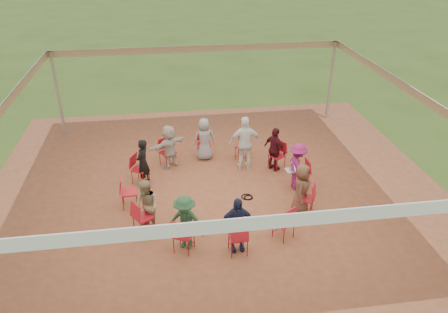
{
  "coord_description": "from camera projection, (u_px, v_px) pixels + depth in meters",
  "views": [
    {
      "loc": [
        -1.32,
        -10.23,
        6.76
      ],
      "look_at": [
        0.21,
        0.3,
        1.1
      ],
      "focal_mm": 35.0,
      "sensor_mm": 36.0,
      "label": 1
    }
  ],
  "objects": [
    {
      "name": "ground",
      "position": [
        218.0,
        196.0,
        12.28
      ],
      "size": [
        80.0,
        80.0,
        0.0
      ],
      "primitive_type": "plane",
      "color": "#344F18",
      "rests_on": "ground"
    },
    {
      "name": "dirt_patch",
      "position": [
        218.0,
        196.0,
        12.27
      ],
      "size": [
        13.0,
        13.0,
        0.0
      ],
      "primitive_type": "plane",
      "color": "brown",
      "rests_on": "ground"
    },
    {
      "name": "tent",
      "position": [
        217.0,
        119.0,
        11.16
      ],
      "size": [
        10.33,
        10.33,
        3.0
      ],
      "color": "#B2B2B7",
      "rests_on": "ground"
    },
    {
      "name": "chair_0",
      "position": [
        301.0,
        174.0,
        12.5
      ],
      "size": [
        0.46,
        0.44,
        0.9
      ],
      "primitive_type": null,
      "rotation": [
        0.0,
        0.0,
        1.63
      ],
      "color": "red",
      "rests_on": "ground"
    },
    {
      "name": "chair_1",
      "position": [
        277.0,
        156.0,
        13.48
      ],
      "size": [
        0.6,
        0.59,
        0.9
      ],
      "primitive_type": null,
      "rotation": [
        0.0,
        0.0,
        2.15
      ],
      "color": "red",
      "rests_on": "ground"
    },
    {
      "name": "chair_2",
      "position": [
        242.0,
        146.0,
        14.09
      ],
      "size": [
        0.57,
        0.58,
        0.9
      ],
      "primitive_type": null,
      "rotation": [
        0.0,
        0.0,
        2.68
      ],
      "color": "red",
      "rests_on": "ground"
    },
    {
      "name": "chair_3",
      "position": [
        204.0,
        145.0,
        14.16
      ],
      "size": [
        0.44,
        0.46,
        0.9
      ],
      "primitive_type": null,
      "rotation": [
        0.0,
        0.0,
        -3.08
      ],
      "color": "red",
      "rests_on": "ground"
    },
    {
      "name": "chair_4",
      "position": [
        168.0,
        153.0,
        13.66
      ],
      "size": [
        0.59,
        0.6,
        0.9
      ],
      "primitive_type": null,
      "rotation": [
        0.0,
        0.0,
        -2.56
      ],
      "color": "red",
      "rests_on": "ground"
    },
    {
      "name": "chair_5",
      "position": [
        140.0,
        169.0,
        12.74
      ],
      "size": [
        0.58,
        0.57,
        0.9
      ],
      "primitive_type": null,
      "rotation": [
        0.0,
        0.0,
        -2.04
      ],
      "color": "red",
      "rests_on": "ground"
    },
    {
      "name": "chair_6",
      "position": [
        129.0,
        192.0,
        11.64
      ],
      "size": [
        0.46,
        0.44,
        0.9
      ],
      "primitive_type": null,
      "rotation": [
        0.0,
        0.0,
        -1.51
      ],
      "color": "red",
      "rests_on": "ground"
    },
    {
      "name": "chair_7",
      "position": [
        143.0,
        217.0,
        10.65
      ],
      "size": [
        0.6,
        0.59,
        0.9
      ],
      "primitive_type": null,
      "rotation": [
        0.0,
        0.0,
        -0.99
      ],
      "color": "red",
      "rests_on": "ground"
    },
    {
      "name": "chair_8",
      "position": [
        184.0,
        235.0,
        10.04
      ],
      "size": [
        0.57,
        0.58,
        0.9
      ],
      "primitive_type": null,
      "rotation": [
        0.0,
        0.0,
        -0.47
      ],
      "color": "red",
      "rests_on": "ground"
    },
    {
      "name": "chair_9",
      "position": [
        238.0,
        237.0,
        9.98
      ],
      "size": [
        0.44,
        0.46,
        0.9
      ],
      "primitive_type": null,
      "rotation": [
        0.0,
        0.0,
        0.06
      ],
      "color": "red",
      "rests_on": "ground"
    },
    {
      "name": "chair_10",
      "position": [
        284.0,
        222.0,
        10.47
      ],
      "size": [
        0.59,
        0.6,
        0.9
      ],
      "primitive_type": null,
      "rotation": [
        0.0,
        0.0,
        0.58
      ],
      "color": "red",
      "rests_on": "ground"
    },
    {
      "name": "chair_11",
      "position": [
        305.0,
        198.0,
        11.39
      ],
      "size": [
        0.58,
        0.57,
        0.9
      ],
      "primitive_type": null,
      "rotation": [
        0.0,
        0.0,
        1.1
      ],
      "color": "red",
      "rests_on": "ground"
    },
    {
      "name": "person_seated_0",
      "position": [
        297.0,
        166.0,
        12.35
      ],
      "size": [
        0.5,
        0.93,
        1.4
      ],
      "primitive_type": "imported",
      "rotation": [
        0.0,
        0.0,
        1.63
      ],
      "color": "#811B58",
      "rests_on": "ground"
    },
    {
      "name": "person_seated_1",
      "position": [
        275.0,
        149.0,
        13.29
      ],
      "size": [
        0.8,
        0.92,
        1.4
      ],
      "primitive_type": "imported",
      "rotation": [
        0.0,
        0.0,
        2.15
      ],
      "color": "#420F17",
      "rests_on": "ground"
    },
    {
      "name": "person_seated_2",
      "position": [
        204.0,
        139.0,
        13.93
      ],
      "size": [
        0.71,
        0.42,
        1.4
      ],
      "primitive_type": "imported",
      "rotation": [
        0.0,
        0.0,
        -3.08
      ],
      "color": "gray",
      "rests_on": "ground"
    },
    {
      "name": "person_seated_3",
      "position": [
        169.0,
        147.0,
        13.46
      ],
      "size": [
        1.35,
        1.12,
        1.4
      ],
      "primitive_type": "imported",
      "rotation": [
        0.0,
        0.0,
        -2.56
      ],
      "color": "beige",
      "rests_on": "ground"
    },
    {
      "name": "person_seated_4",
      "position": [
        143.0,
        162.0,
        12.59
      ],
      "size": [
        0.53,
        0.61,
        1.4
      ],
      "primitive_type": "imported",
      "rotation": [
        0.0,
        0.0,
        -2.04
      ],
      "color": "black",
      "rests_on": "ground"
    },
    {
      "name": "person_seated_5",
      "position": [
        147.0,
        206.0,
        10.6
      ],
      "size": [
        0.7,
        0.79,
        1.4
      ],
      "primitive_type": "imported",
      "rotation": [
        0.0,
        0.0,
        -0.99
      ],
      "color": "#92805C",
      "rests_on": "ground"
    },
    {
      "name": "person_seated_6",
      "position": [
        185.0,
        223.0,
        10.02
      ],
      "size": [
        1.01,
        0.81,
        1.4
      ],
      "primitive_type": "imported",
      "rotation": [
        0.0,
        0.0,
        -0.47
      ],
      "color": "#224B2C",
      "rests_on": "ground"
    },
    {
      "name": "person_seated_7",
      "position": [
        237.0,
        225.0,
        9.96
      ],
      "size": [
        0.84,
        0.47,
        1.4
      ],
      "primitive_type": "imported",
      "rotation": [
        0.0,
        0.0,
        0.06
      ],
      "color": "#1B203F",
      "rests_on": "ground"
    },
    {
      "name": "person_seated_8",
      "position": [
        302.0,
        189.0,
        11.31
      ],
      "size": [
        0.65,
        0.78,
        1.4
      ],
      "primitive_type": "imported",
      "rotation": [
        0.0,
        0.0,
        1.1
      ],
      "color": "brown",
      "rests_on": "ground"
    },
    {
      "name": "standing_person",
      "position": [
        245.0,
        143.0,
        13.3
      ],
      "size": [
        1.02,
        0.54,
        1.73
      ],
      "primitive_type": "imported",
      "rotation": [
        0.0,
        0.0,
        3.12
      ],
      "color": "white",
      "rests_on": "ground"
    },
    {
      "name": "cable_coil",
      "position": [
        247.0,
        197.0,
        12.21
      ],
      "size": [
        0.41,
        0.41,
        0.03
      ],
      "rotation": [
        0.0,
        0.0,
        -0.4
      ],
      "color": "black",
      "rests_on": "ground"
    },
    {
      "name": "laptop",
      "position": [
        292.0,
        168.0,
        12.35
      ],
      "size": [
        0.27,
        0.33,
        0.22
      ],
      "rotation": [
        0.0,
        0.0,
        1.63
      ],
      "color": "#B7B7BC",
      "rests_on": "ground"
    }
  ]
}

